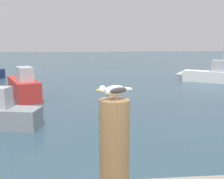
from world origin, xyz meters
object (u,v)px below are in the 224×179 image
object	(u,v)px
channel_buoy	(108,119)
boat_red	(23,86)
seagull	(114,90)
mooring_post	(114,148)
boat_white	(210,75)

from	to	relation	value
channel_buoy	boat_red	bearing A→B (deg)	122.29
seagull	channel_buoy	xyz separation A→B (m)	(0.38, 5.58, -1.93)
mooring_post	channel_buoy	distance (m)	5.75
boat_red	channel_buoy	size ratio (longest dim) A/B	3.07
mooring_post	channel_buoy	xyz separation A→B (m)	(0.38, 5.57, -1.36)
channel_buoy	seagull	bearing A→B (deg)	-93.91
boat_red	channel_buoy	world-z (taller)	boat_red
seagull	boat_white	bearing A→B (deg)	62.28
boat_white	channel_buoy	size ratio (longest dim) A/B	3.51
channel_buoy	boat_white	bearing A→B (deg)	51.77
seagull	mooring_post	bearing A→B (deg)	28.14
mooring_post	boat_red	bearing A→B (deg)	106.41
boat_white	channel_buoy	xyz separation A→B (m)	(-7.66, -9.72, -0.03)
seagull	boat_white	world-z (taller)	boat_white
mooring_post	boat_white	bearing A→B (deg)	62.29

